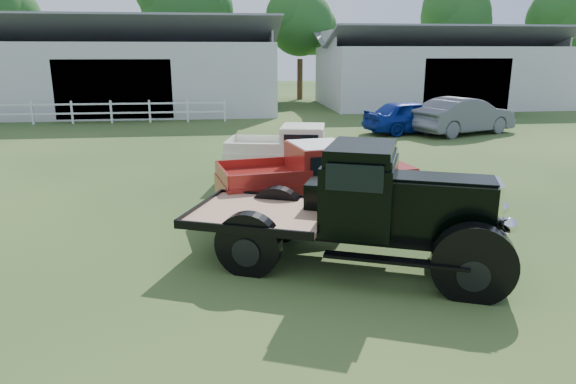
{
  "coord_description": "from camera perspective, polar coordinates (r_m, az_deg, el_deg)",
  "views": [
    {
      "loc": [
        -0.95,
        -8.33,
        3.68
      ],
      "look_at": [
        0.2,
        1.2,
        1.05
      ],
      "focal_mm": 32.0,
      "sensor_mm": 36.0,
      "label": 1
    }
  ],
  "objects": [
    {
      "name": "ground",
      "position": [
        9.16,
        -0.34,
        -8.37
      ],
      "size": [
        120.0,
        120.0,
        0.0
      ],
      "primitive_type": "plane",
      "color": "#203C19"
    },
    {
      "name": "shed_left",
      "position": [
        34.87,
        -17.35,
        13.19
      ],
      "size": [
        18.8,
        10.2,
        5.6
      ],
      "primitive_type": null,
      "color": "#9E9E9E",
      "rests_on": "ground"
    },
    {
      "name": "shed_right",
      "position": [
        38.38,
        16.48,
        13.09
      ],
      "size": [
        16.8,
        9.2,
        5.2
      ],
      "primitive_type": null,
      "color": "#9E9E9E",
      "rests_on": "ground"
    },
    {
      "name": "fence_rail",
      "position": [
        29.36,
        -20.97,
        8.29
      ],
      "size": [
        14.2,
        0.16,
        1.2
      ],
      "primitive_type": null,
      "color": "white",
      "rests_on": "ground"
    },
    {
      "name": "tree_b",
      "position": [
        42.49,
        -11.56,
        17.81
      ],
      "size": [
        6.9,
        6.9,
        11.5
      ],
      "primitive_type": null,
      "color": "#265B20",
      "rests_on": "ground"
    },
    {
      "name": "tree_c",
      "position": [
        41.77,
        1.35,
        16.43
      ],
      "size": [
        5.4,
        5.4,
        9.0
      ],
      "primitive_type": null,
      "color": "#265B20",
      "rests_on": "ground"
    },
    {
      "name": "tree_d",
      "position": [
        46.4,
        17.95,
        16.23
      ],
      "size": [
        6.0,
        6.0,
        10.0
      ],
      "primitive_type": null,
      "color": "#265B20",
      "rests_on": "ground"
    },
    {
      "name": "tree_e",
      "position": [
        48.52,
        27.86,
        14.88
      ],
      "size": [
        5.7,
        5.7,
        9.5
      ],
      "primitive_type": null,
      "color": "#265B20",
      "rests_on": "ground"
    },
    {
      "name": "vintage_flatbed",
      "position": [
        8.99,
        7.3,
        -1.56
      ],
      "size": [
        5.92,
        4.07,
        2.18
      ],
      "primitive_type": null,
      "rotation": [
        0.0,
        0.0,
        -0.38
      ],
      "color": "black",
      "rests_on": "ground"
    },
    {
      "name": "red_pickup",
      "position": [
        11.86,
        3.11,
        1.45
      ],
      "size": [
        4.86,
        2.56,
        1.69
      ],
      "primitive_type": null,
      "rotation": [
        0.0,
        0.0,
        0.18
      ],
      "color": "maroon",
      "rests_on": "ground"
    },
    {
      "name": "white_pickup",
      "position": [
        14.92,
        1.32,
        4.2
      ],
      "size": [
        4.65,
        2.61,
        1.61
      ],
      "primitive_type": null,
      "rotation": [
        0.0,
        0.0,
        -0.22
      ],
      "color": "silver",
      "rests_on": "ground"
    },
    {
      "name": "misc_car_blue",
      "position": [
        24.78,
        13.59,
        8.14
      ],
      "size": [
        4.79,
        2.71,
        1.54
      ],
      "primitive_type": "imported",
      "rotation": [
        0.0,
        0.0,
        1.78
      ],
      "color": "navy",
      "rests_on": "ground"
    },
    {
      "name": "misc_car_grey",
      "position": [
        25.17,
        18.95,
        8.0
      ],
      "size": [
        5.36,
        3.57,
        1.67
      ],
      "primitive_type": "imported",
      "rotation": [
        0.0,
        0.0,
        1.96
      ],
      "color": "#53555E",
      "rests_on": "ground"
    }
  ]
}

